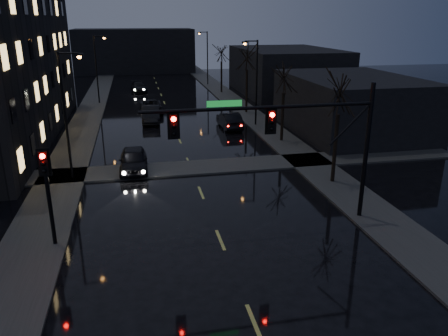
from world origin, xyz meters
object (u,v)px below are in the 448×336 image
oncoming_car_b (151,114)px  lead_car (229,120)px  oncoming_car_d (139,87)px  oncoming_car_c (151,106)px  oncoming_car_a (133,160)px

oncoming_car_b → lead_car: bearing=-26.5°
oncoming_car_d → lead_car: size_ratio=1.05×
oncoming_car_c → lead_car: 11.12m
oncoming_car_d → lead_car: (7.98, -23.53, 0.06)m
oncoming_car_c → lead_car: (6.90, -8.72, 0.07)m
oncoming_car_a → oncoming_car_d: bearing=89.3°
oncoming_car_a → lead_car: oncoming_car_a is taller
oncoming_car_c → oncoming_car_d: bearing=93.1°
oncoming_car_b → oncoming_car_c: (0.25, 4.72, -0.11)m
oncoming_car_a → oncoming_car_d: (1.00, 34.27, -0.07)m
oncoming_car_a → oncoming_car_c: oncoming_car_a is taller
oncoming_car_d → oncoming_car_a: bearing=-96.5°
oncoming_car_b → oncoming_car_c: size_ratio=0.98×
oncoming_car_b → oncoming_car_d: oncoming_car_b is taller
oncoming_car_a → oncoming_car_b: bearing=83.9°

